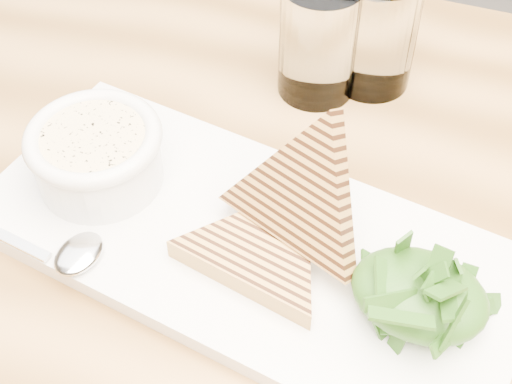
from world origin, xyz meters
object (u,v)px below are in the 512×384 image
at_px(platter, 246,243).
at_px(glass_near, 319,40).
at_px(glass_far, 377,31).
at_px(table_top, 184,273).
at_px(soup_bowl, 99,161).

relative_size(platter, glass_near, 3.80).
bearing_deg(glass_far, platter, -96.21).
bearing_deg(glass_far, table_top, -104.22).
relative_size(glass_near, glass_far, 0.98).
bearing_deg(table_top, soup_bowl, 157.95).
height_order(glass_near, glass_far, glass_far).
xyz_separation_m(platter, glass_near, (-0.02, 0.21, 0.05)).
distance_m(table_top, soup_bowl, 0.12).
xyz_separation_m(platter, soup_bowl, (-0.14, 0.01, 0.03)).
bearing_deg(soup_bowl, glass_near, 59.71).
bearing_deg(platter, glass_near, 95.27).
height_order(soup_bowl, glass_near, glass_near).
xyz_separation_m(table_top, platter, (0.04, 0.03, 0.03)).
xyz_separation_m(platter, glass_far, (0.03, 0.25, 0.05)).
xyz_separation_m(glass_near, glass_far, (0.05, 0.03, 0.00)).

